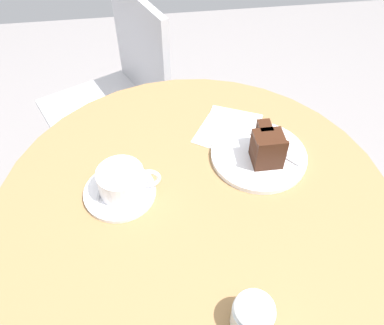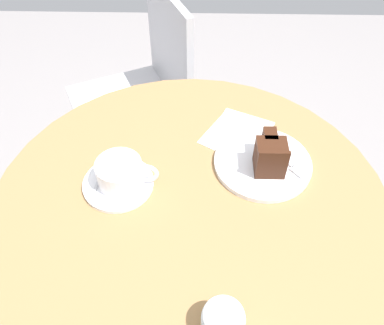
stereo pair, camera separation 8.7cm
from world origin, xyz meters
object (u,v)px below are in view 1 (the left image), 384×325
Objects in this scene: cake_slice at (267,147)px; napkin at (231,130)px; teaspoon at (102,181)px; fork at (282,152)px; saucer at (120,192)px; cafe_chair at (122,92)px; sugar_pot at (253,314)px; coffee_cup at (122,181)px; cake_plate at (259,155)px.

cake_slice is 0.45× the size of napkin.
fork reaches higher than teaspoon.
cafe_chair reaches higher than saucer.
sugar_pot is (-0.15, -0.36, 0.02)m from fork.
napkin is 2.82× the size of sugar_pot.
cafe_chair reaches higher than sugar_pot.
cafe_chair reaches higher than coffee_cup.
napkin is (0.31, 0.13, -0.01)m from teaspoon.
cafe_chair is (-0.03, 0.64, -0.27)m from coffee_cup.
fork reaches higher than saucer.
cake_slice is 0.73× the size of fork.
napkin is (0.27, 0.16, -0.00)m from saucer.
cake_plate is 0.26× the size of cafe_chair.
cafe_chair reaches higher than teaspoon.
saucer is at bearing -119.82° from fork.
fork is at bearing -3.06° from cake_plate.
teaspoon is 0.50× the size of cake_plate.
cake_plate is 2.47× the size of cake_slice.
coffee_cup is at bearing -22.48° from cafe_chair.
cake_plate is at bearing 11.63° from saucer.
saucer is at bearing -149.13° from napkin.
cake_slice is 0.10× the size of cafe_chair.
teaspoon is 0.55× the size of napkin.
cake_plate reaches higher than napkin.
cake_plate is 0.71m from cafe_chair.
sugar_pot is (0.21, -0.30, -0.01)m from coffee_cup.
cake_plate is 3.10× the size of sugar_pot.
sugar_pot is at bearing -107.54° from cake_slice.
coffee_cup is 0.32m from cake_plate.
coffee_cup is at bearing -113.13° from teaspoon.
sugar_pot is at bearing -105.47° from cake_plate.
saucer is 1.26× the size of fork.
cake_slice reaches higher than saucer.
sugar_pot reaches higher than teaspoon.
coffee_cup reaches higher than fork.
saucer is at bearing -171.56° from cake_slice.
cake_slice reaches higher than napkin.
coffee_cup is 1.48× the size of cake_slice.
fork is (0.05, -0.00, 0.01)m from cake_plate.
coffee_cup is 0.32m from cake_slice.
teaspoon is at bearing -177.19° from cake_slice.
saucer is 0.33m from cake_slice.
coffee_cup is (0.01, 0.00, 0.03)m from saucer.
saucer is at bearing 125.45° from sugar_pot.
fork is (0.41, 0.03, 0.00)m from teaspoon.
coffee_cup is at bearing -119.80° from fork.
coffee_cup is 0.06m from teaspoon.
cake_slice is (0.01, -0.02, 0.04)m from cake_plate.
sugar_pot is at bearing -62.27° from fork.
sugar_pot is (0.21, -0.30, 0.03)m from saucer.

